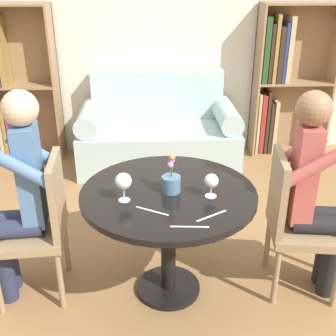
# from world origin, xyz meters

# --- Properties ---
(ground_plane) EXTENTS (16.00, 16.00, 0.00)m
(ground_plane) POSITION_xyz_m (0.00, 0.00, 0.00)
(ground_plane) COLOR olive
(back_wall) EXTENTS (5.20, 0.05, 2.70)m
(back_wall) POSITION_xyz_m (0.00, 2.39, 1.35)
(back_wall) COLOR silver
(back_wall) RESTS_ON ground_plane
(round_table) EXTENTS (1.01, 1.01, 0.71)m
(round_table) POSITION_xyz_m (0.00, 0.00, 0.58)
(round_table) COLOR black
(round_table) RESTS_ON ground_plane
(couch) EXTENTS (1.59, 0.80, 0.92)m
(couch) POSITION_xyz_m (0.00, 1.97, 0.31)
(couch) COLOR #A8C1C1
(couch) RESTS_ON ground_plane
(bookshelf_left) EXTENTS (0.81, 0.28, 1.57)m
(bookshelf_left) POSITION_xyz_m (-1.54, 2.23, 0.77)
(bookshelf_left) COLOR #93704C
(bookshelf_left) RESTS_ON ground_plane
(bookshelf_right) EXTENTS (0.81, 0.28, 1.57)m
(bookshelf_right) POSITION_xyz_m (1.31, 2.23, 0.78)
(bookshelf_right) COLOR #93704C
(bookshelf_right) RESTS_ON ground_plane
(chair_left) EXTENTS (0.45, 0.45, 0.90)m
(chair_left) POSITION_xyz_m (-0.76, 0.05, 0.49)
(chair_left) COLOR #937A56
(chair_left) RESTS_ON ground_plane
(chair_right) EXTENTS (0.47, 0.47, 0.90)m
(chair_right) POSITION_xyz_m (0.76, 0.01, 0.49)
(chair_right) COLOR #937A56
(chair_right) RESTS_ON ground_plane
(person_left) EXTENTS (0.43, 0.36, 1.29)m
(person_left) POSITION_xyz_m (-0.85, 0.04, 0.68)
(person_left) COLOR #282D47
(person_left) RESTS_ON ground_plane
(person_right) EXTENTS (0.44, 0.37, 1.28)m
(person_right) POSITION_xyz_m (0.85, -0.01, 0.67)
(person_right) COLOR black
(person_right) RESTS_ON ground_plane
(wine_glass_left) EXTENTS (0.09, 0.09, 0.16)m
(wine_glass_left) POSITION_xyz_m (-0.25, -0.10, 0.82)
(wine_glass_left) COLOR white
(wine_glass_left) RESTS_ON round_table
(wine_glass_right) EXTENTS (0.08, 0.08, 0.14)m
(wine_glass_right) POSITION_xyz_m (0.23, -0.08, 0.80)
(wine_glass_right) COLOR white
(wine_glass_right) RESTS_ON round_table
(flower_vase) EXTENTS (0.11, 0.11, 0.23)m
(flower_vase) POSITION_xyz_m (0.01, -0.01, 0.77)
(flower_vase) COLOR slate
(flower_vase) RESTS_ON round_table
(knife_left_setting) EXTENTS (0.17, 0.11, 0.00)m
(knife_left_setting) POSITION_xyz_m (0.21, -0.28, 0.71)
(knife_left_setting) COLOR silver
(knife_left_setting) RESTS_ON round_table
(fork_left_setting) EXTENTS (0.17, 0.10, 0.00)m
(fork_left_setting) POSITION_xyz_m (-0.10, -0.22, 0.71)
(fork_left_setting) COLOR silver
(fork_left_setting) RESTS_ON round_table
(knife_right_setting) EXTENTS (0.19, 0.03, 0.00)m
(knife_right_setting) POSITION_xyz_m (0.08, -0.38, 0.71)
(knife_right_setting) COLOR silver
(knife_right_setting) RESTS_ON round_table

